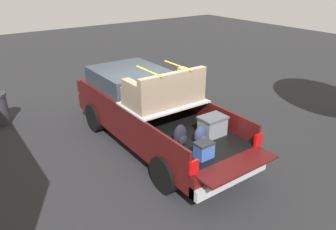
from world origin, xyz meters
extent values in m
plane|color=#262628|center=(0.00, 0.00, 0.00)|extent=(40.00, 40.00, 0.00)
cube|color=#470F0F|center=(0.00, 0.00, 0.62)|extent=(5.50, 1.92, 0.46)
cube|color=black|center=(-1.20, 0.00, 0.87)|extent=(2.80, 1.80, 0.04)
cube|color=#470F0F|center=(-1.20, 0.93, 1.10)|extent=(2.80, 0.06, 0.50)
cube|color=#470F0F|center=(-1.20, -0.93, 1.10)|extent=(2.80, 0.06, 0.50)
cube|color=#470F0F|center=(0.17, 0.00, 1.10)|extent=(0.06, 1.80, 0.50)
cube|color=#470F0F|center=(-2.88, 0.00, 0.87)|extent=(0.55, 1.80, 0.04)
cube|color=#B2B2B7|center=(-0.43, 0.00, 1.37)|extent=(1.25, 1.92, 0.04)
cube|color=#470F0F|center=(1.35, 0.00, 1.10)|extent=(2.30, 1.92, 0.50)
cube|color=#2D3842|center=(1.25, 0.00, 1.58)|extent=(1.94, 1.76, 0.46)
cube|color=#470F0F|center=(2.70, 0.00, 1.04)|extent=(0.40, 1.82, 0.38)
cube|color=#B2B2B7|center=(-2.72, 0.00, 0.51)|extent=(0.24, 1.92, 0.24)
cube|color=red|center=(-2.62, 0.88, 1.03)|extent=(0.06, 0.20, 0.28)
cube|color=red|center=(-2.62, -0.88, 1.03)|extent=(0.06, 0.20, 0.28)
cylinder|color=black|center=(1.75, 0.88, 0.41)|extent=(0.82, 0.30, 0.82)
cylinder|color=black|center=(1.75, -0.88, 0.41)|extent=(0.82, 0.30, 0.82)
cylinder|color=black|center=(-1.75, 0.88, 0.41)|extent=(0.82, 0.30, 0.82)
cylinder|color=black|center=(-1.75, -0.88, 0.41)|extent=(0.82, 0.30, 0.82)
cube|color=slate|center=(-1.69, -0.44, 1.09)|extent=(0.40, 0.55, 0.40)
cube|color=#505359|center=(-1.69, -0.44, 1.32)|extent=(0.44, 0.59, 0.05)
ellipsoid|color=#283351|center=(-1.86, 0.06, 1.11)|extent=(0.20, 0.31, 0.43)
ellipsoid|color=#283351|center=(-1.97, 0.06, 1.04)|extent=(0.09, 0.21, 0.19)
ellipsoid|color=black|center=(-1.64, 0.43, 1.13)|extent=(0.20, 0.32, 0.48)
ellipsoid|color=black|center=(-1.75, 0.43, 1.06)|extent=(0.09, 0.23, 0.21)
cube|color=#3359B2|center=(-2.30, 0.35, 1.04)|extent=(0.26, 0.34, 0.30)
cube|color=#262628|center=(-2.30, 0.35, 1.21)|extent=(0.28, 0.36, 0.04)
cube|color=#84705B|center=(-0.43, 0.00, 1.60)|extent=(0.94, 1.81, 0.42)
cube|color=#84705B|center=(-0.81, 0.00, 2.01)|extent=(0.16, 1.81, 0.40)
cube|color=#84705B|center=(-0.38, 0.80, 1.92)|extent=(0.70, 0.20, 0.22)
cube|color=#84705B|center=(-0.38, -0.80, 1.92)|extent=(0.70, 0.20, 0.22)
cube|color=yellow|center=(-0.43, 0.41, 2.22)|extent=(1.04, 0.03, 0.02)
cube|color=yellow|center=(-0.43, -0.41, 2.22)|extent=(1.04, 0.03, 0.02)
camera|label=1|loc=(-6.35, 4.13, 4.28)|focal=34.53mm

